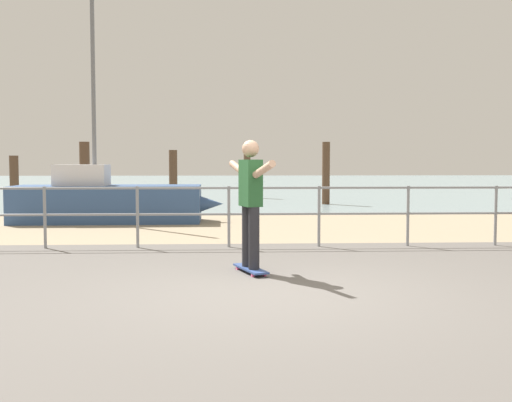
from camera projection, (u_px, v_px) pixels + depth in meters
The scene contains 12 objects.
ground_plane at pixel (282, 317), 5.71m from camera, with size 24.00×10.00×0.04m, color #605B56.
beach_strip at pixel (251, 227), 13.68m from camera, with size 24.00×6.00×0.04m, color tan.
sea_surface at pixel (235, 184), 41.60m from camera, with size 72.00×50.00×0.04m, color #849EA3.
railing_fence at pixel (229, 207), 10.23m from camera, with size 12.29×0.05×1.05m.
sailboat at pixel (115, 201), 14.50m from camera, with size 4.96×1.46×5.28m.
skateboard at pixel (251, 269), 7.88m from camera, with size 0.45×0.82×0.08m.
skateboarder at pixel (251, 196), 7.82m from camera, with size 0.56×1.40×1.65m.
groyne_post_0 at pixel (14, 181), 19.72m from camera, with size 0.28×0.28×1.67m, color #513826.
groyne_post_1 at pixel (85, 176), 18.53m from camera, with size 0.30×0.30×2.08m, color #513826.
groyne_post_2 at pixel (173, 178), 19.90m from camera, with size 0.27×0.27×1.85m, color #513826.
groyne_post_3 at pixel (247, 170), 24.72m from camera, with size 0.28×0.28×2.25m, color #513826.
groyne_post_4 at pixel (326, 173), 20.77m from camera, with size 0.26×0.26×2.15m, color #513826.
Camera 1 is at (-0.50, -6.61, 1.45)m, focal length 42.67 mm.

